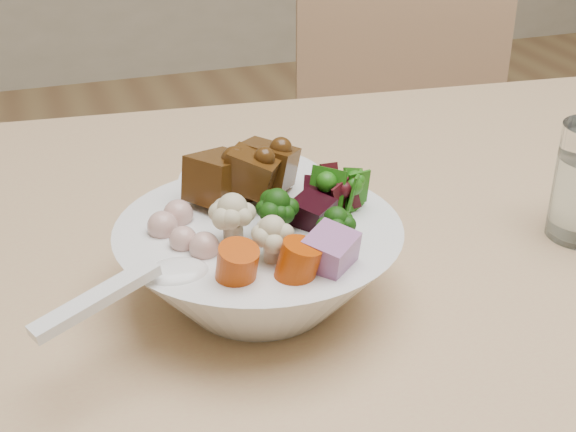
{
  "coord_description": "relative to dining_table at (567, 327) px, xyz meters",
  "views": [
    {
      "loc": [
        -0.56,
        -0.53,
        1.13
      ],
      "look_at": [
        -0.37,
        0.01,
        0.83
      ],
      "focal_mm": 50.0,
      "sensor_mm": 36.0,
      "label": 1
    }
  ],
  "objects": [
    {
      "name": "dining_table",
      "position": [
        0.0,
        0.0,
        0.0
      ],
      "size": [
        1.73,
        1.08,
        0.77
      ],
      "rotation": [
        0.0,
        0.0,
        -0.1
      ],
      "color": "tan",
      "rests_on": "ground"
    },
    {
      "name": "chair_far",
      "position": [
        0.17,
        0.65,
        -0.22
      ],
      "size": [
        0.47,
        0.47,
        0.83
      ],
      "rotation": [
        0.0,
        0.0,
        -0.26
      ],
      "color": "tan",
      "rests_on": "ground"
    },
    {
      "name": "food_bowl",
      "position": [
        -0.29,
        0.03,
        0.12
      ],
      "size": [
        0.23,
        0.23,
        0.12
      ],
      "color": "white",
      "rests_on": "dining_table"
    },
    {
      "name": "soup_spoon",
      "position": [
        -0.38,
        -0.02,
        0.14
      ],
      "size": [
        0.13,
        0.08,
        0.03
      ],
      "rotation": [
        0.0,
        0.0,
        0.39
      ],
      "color": "white",
      "rests_on": "food_bowl"
    },
    {
      "name": "side_bowl",
      "position": [
        -0.26,
        0.16,
        0.1
      ],
      "size": [
        0.14,
        0.14,
        0.05
      ],
      "primitive_type": null,
      "color": "white",
      "rests_on": "dining_table"
    }
  ]
}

